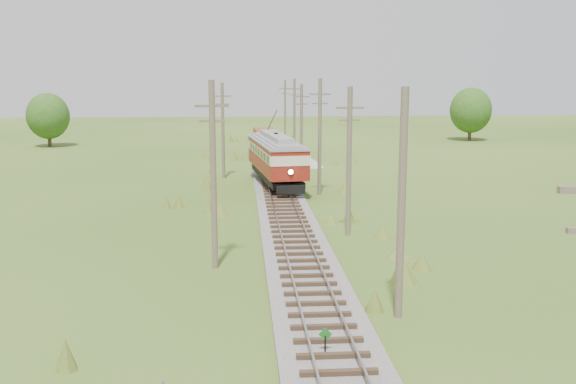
{
  "coord_description": "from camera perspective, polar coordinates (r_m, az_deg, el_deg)",
  "views": [
    {
      "loc": [
        -2.87,
        -18.15,
        9.17
      ],
      "look_at": [
        0.0,
        20.93,
        2.07
      ],
      "focal_mm": 40.0,
      "sensor_mm": 36.0,
      "label": 1
    }
  ],
  "objects": [
    {
      "name": "utility_pole_r_3",
      "position": [
        49.73,
        2.84,
        5.02
      ],
      "size": [
        1.6,
        0.3,
        9.0
      ],
      "color": "brown",
      "rests_on": "ground"
    },
    {
      "name": "ground",
      "position": [
        20.53,
        4.45,
        -16.28
      ],
      "size": [
        260.0,
        260.0,
        0.0
      ],
      "primitive_type": "plane",
      "color": "#345319",
      "rests_on": "ground"
    },
    {
      "name": "streetcar",
      "position": [
        53.15,
        -1.07,
        3.3
      ],
      "size": [
        4.45,
        13.06,
        5.91
      ],
      "rotation": [
        0.0,
        0.0,
        0.11
      ],
      "color": "black",
      "rests_on": "ground"
    },
    {
      "name": "utility_pole_r_5",
      "position": [
        75.55,
        0.57,
        6.78
      ],
      "size": [
        1.6,
        0.3,
        8.9
      ],
      "color": "brown",
      "rests_on": "ground"
    },
    {
      "name": "utility_pole_r_4",
      "position": [
        62.61,
        1.2,
        5.83
      ],
      "size": [
        1.6,
        0.3,
        8.4
      ],
      "color": "brown",
      "rests_on": "ground"
    },
    {
      "name": "gravel_pile",
      "position": [
        66.2,
        1.68,
        2.83
      ],
      "size": [
        3.57,
        3.79,
        1.3
      ],
      "color": "gray",
      "rests_on": "ground"
    },
    {
      "name": "utility_pole_r_1",
      "position": [
        24.38,
        10.06,
        -1.17
      ],
      "size": [
        0.3,
        0.3,
        8.8
      ],
      "color": "brown",
      "rests_on": "ground"
    },
    {
      "name": "railbed_main",
      "position": [
        52.99,
        -1.03,
        0.52
      ],
      "size": [
        3.6,
        96.0,
        0.57
      ],
      "color": "#605B54",
      "rests_on": "ground"
    },
    {
      "name": "utility_pole_l_a",
      "position": [
        30.52,
        -6.66,
        1.64
      ],
      "size": [
        1.6,
        0.3,
        9.0
      ],
      "color": "brown",
      "rests_on": "ground"
    },
    {
      "name": "utility_pole_r_6",
      "position": [
        88.48,
        -0.26,
        7.23
      ],
      "size": [
        1.6,
        0.3,
        8.7
      ],
      "color": "brown",
      "rests_on": "ground"
    },
    {
      "name": "utility_pole_l_b",
      "position": [
        58.37,
        -5.81,
        5.55
      ],
      "size": [
        1.6,
        0.3,
        8.6
      ],
      "color": "brown",
      "rests_on": "ground"
    },
    {
      "name": "gondola",
      "position": [
        74.39,
        -1.97,
        4.66
      ],
      "size": [
        2.8,
        7.61,
        2.49
      ],
      "rotation": [
        0.0,
        0.0,
        0.05
      ],
      "color": "black",
      "rests_on": "ground"
    },
    {
      "name": "utility_pole_r_2",
      "position": [
        36.98,
        5.45,
        2.85
      ],
      "size": [
        1.6,
        0.3,
        8.6
      ],
      "color": "brown",
      "rests_on": "ground"
    },
    {
      "name": "switch_marker",
      "position": [
        21.59,
        3.33,
        -13.04
      ],
      "size": [
        0.45,
        0.06,
        1.08
      ],
      "color": "black",
      "rests_on": "ground"
    },
    {
      "name": "tree_mid_a",
      "position": [
        89.89,
        -20.56,
        6.34
      ],
      "size": [
        5.46,
        5.46,
        7.03
      ],
      "color": "#38281C",
      "rests_on": "ground"
    },
    {
      "name": "tree_mid_b",
      "position": [
        96.07,
        15.94,
        6.99
      ],
      "size": [
        5.88,
        5.88,
        7.57
      ],
      "color": "#38281C",
      "rests_on": "ground"
    }
  ]
}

